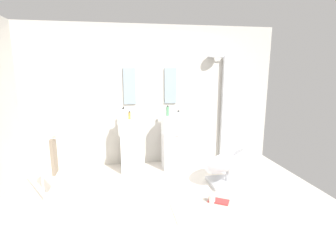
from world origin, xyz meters
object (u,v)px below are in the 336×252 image
at_px(pedestal_sink_right, 174,141).
at_px(soap_bottle_amber, 129,116).
at_px(coffee_mug, 212,199).
at_px(soap_bottle_green, 168,111).
at_px(soap_bottle_grey, 124,112).
at_px(soap_bottle_white, 123,114).
at_px(soap_bottle_clear, 178,115).
at_px(lounge_chair, 228,164).
at_px(shower_column, 224,107).
at_px(pedestal_sink_left, 132,143).
at_px(towel_rack, 52,158).
at_px(magazine_red, 219,201).

bearing_deg(pedestal_sink_right, soap_bottle_amber, -171.98).
xyz_separation_m(coffee_mug, soap_bottle_green, (-0.35, 1.50, 1.00)).
xyz_separation_m(soap_bottle_green, soap_bottle_grey, (-0.79, 0.03, -0.00)).
bearing_deg(soap_bottle_white, soap_bottle_grey, 85.67).
bearing_deg(soap_bottle_green, soap_bottle_clear, -57.46).
bearing_deg(coffee_mug, soap_bottle_white, 130.28).
height_order(lounge_chair, soap_bottle_green, soap_bottle_green).
height_order(shower_column, soap_bottle_clear, shower_column).
distance_m(pedestal_sink_left, soap_bottle_clear, 0.97).
relative_size(shower_column, soap_bottle_clear, 15.57).
xyz_separation_m(shower_column, soap_bottle_white, (-1.98, -0.36, -0.02)).
relative_size(lounge_chair, towel_rack, 1.16).
bearing_deg(magazine_red, soap_bottle_clear, 135.33).
bearing_deg(coffee_mug, soap_bottle_amber, 128.74).
bearing_deg(coffee_mug, soap_bottle_green, 103.03).
bearing_deg(towel_rack, coffee_mug, -12.49).
distance_m(towel_rack, soap_bottle_grey, 1.52).
bearing_deg(soap_bottle_green, soap_bottle_amber, -164.14).
relative_size(pedestal_sink_right, soap_bottle_white, 5.70).
bearing_deg(soap_bottle_grey, soap_bottle_amber, -68.50).
bearing_deg(coffee_mug, towel_rack, 167.51).
height_order(pedestal_sink_right, soap_bottle_amber, soap_bottle_amber).
height_order(pedestal_sink_left, coffee_mug, pedestal_sink_left).
bearing_deg(soap_bottle_white, soap_bottle_amber, -26.78).
distance_m(shower_column, soap_bottle_clear, 1.12).
height_order(soap_bottle_clear, soap_bottle_white, soap_bottle_white).
distance_m(shower_column, soap_bottle_grey, 1.97).
relative_size(pedestal_sink_right, shower_column, 0.52).
height_order(soap_bottle_grey, soap_bottle_white, soap_bottle_white).
relative_size(coffee_mug, soap_bottle_clear, 0.80).
xyz_separation_m(soap_bottle_grey, soap_bottle_clear, (0.94, -0.26, -0.03)).
relative_size(pedestal_sink_right, soap_bottle_green, 5.62).
bearing_deg(pedestal_sink_left, soap_bottle_grey, 136.49).
xyz_separation_m(shower_column, magazine_red, (-0.73, -1.72, -1.06)).
height_order(pedestal_sink_left, soap_bottle_amber, soap_bottle_amber).
xyz_separation_m(coffee_mug, soap_bottle_grey, (-1.13, 1.53, 0.99)).
relative_size(pedestal_sink_right, lounge_chair, 0.97).
xyz_separation_m(towel_rack, soap_bottle_green, (1.79, 1.03, 0.43)).
xyz_separation_m(pedestal_sink_left, soap_bottle_green, (0.67, 0.09, 0.54)).
relative_size(shower_column, towel_rack, 2.16).
bearing_deg(lounge_chair, magazine_red, -122.54).
xyz_separation_m(shower_column, soap_bottle_amber, (-1.87, -0.41, -0.05)).
relative_size(lounge_chair, coffee_mug, 10.47).
relative_size(lounge_chair, soap_bottle_clear, 8.36).
relative_size(shower_column, soap_bottle_amber, 14.82).
xyz_separation_m(pedestal_sink_left, towel_rack, (-1.12, -0.94, 0.11)).
bearing_deg(towel_rack, soap_bottle_clear, 22.28).
relative_size(lounge_chair, soap_bottle_grey, 5.99).
bearing_deg(coffee_mug, lounge_chair, 50.77).
height_order(magazine_red, soap_bottle_amber, soap_bottle_amber).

